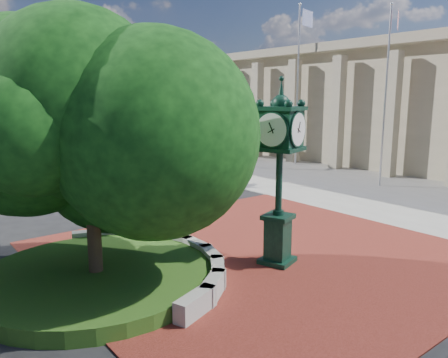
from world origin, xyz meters
TOP-DOWN VIEW (x-y plane):
  - ground at (0.00, 0.00)m, footprint 200.00×200.00m
  - plaza at (0.00, -1.00)m, footprint 12.00×12.00m
  - sidewalk at (16.00, 10.00)m, footprint 20.00×50.00m
  - planter_wall at (-2.71, -0.00)m, footprint 2.96×6.77m
  - grass_bed at (-5.00, 0.00)m, footprint 6.10×6.10m
  - civic_building at (23.60, 12.00)m, footprint 17.35×44.00m
  - tree_planter at (-5.00, 0.00)m, footprint 5.20×5.20m
  - post_clock at (-0.19, -1.91)m, footprint 1.36×1.36m
  - parked_car at (4.45, 35.35)m, footprint 1.84×4.35m
  - flagpole_a at (12.52, 2.68)m, footprint 1.44×0.68m
  - flagpole_b at (14.73, 10.99)m, footprint 1.74×0.46m
  - street_lamp_near at (1.04, 24.41)m, footprint 2.14×0.73m
  - shrub_near at (13.83, 14.16)m, footprint 1.20×1.20m
  - shrub_mid at (13.94, 16.93)m, footprint 1.20×1.20m
  - shrub_far at (12.72, 22.30)m, footprint 1.20×1.20m

SIDE VIEW (x-z plane):
  - ground at x=0.00m, z-range 0.00..0.00m
  - plaza at x=0.00m, z-range 0.00..0.04m
  - sidewalk at x=16.00m, z-range 0.00..0.04m
  - grass_bed at x=-5.00m, z-range 0.00..0.40m
  - planter_wall at x=-2.71m, z-range 0.00..0.54m
  - parked_car at x=4.45m, z-range 0.00..1.47m
  - shrub_near at x=13.83m, z-range 0.49..2.69m
  - shrub_mid at x=13.94m, z-range 0.49..2.69m
  - shrub_far at x=12.72m, z-range 0.49..2.69m
  - post_clock at x=-0.19m, z-range 0.27..5.64m
  - tree_planter at x=-5.00m, z-range 0.56..6.89m
  - civic_building at x=23.60m, z-range 0.03..8.63m
  - flagpole_a at x=12.52m, z-range 0.12..9.84m
  - street_lamp_near at x=1.04m, z-range 0.84..10.54m
  - flagpole_b at x=14.73m, z-range 0.14..11.41m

